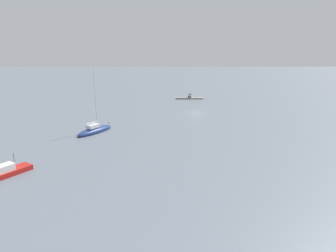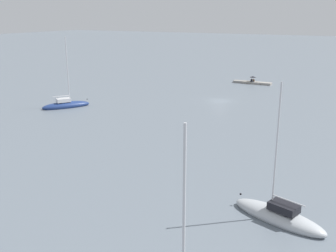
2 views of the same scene
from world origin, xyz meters
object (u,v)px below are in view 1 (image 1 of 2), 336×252
(person_seated_brown_left, at_px, (191,97))
(umbrella_open_black, at_px, (190,94))
(person_seated_dark_right, at_px, (189,97))
(sailboat_navy_outer, at_px, (95,130))
(motorboat_red_near, at_px, (1,175))

(person_seated_brown_left, bearing_deg, umbrella_open_black, -37.36)
(person_seated_dark_right, xyz_separation_m, umbrella_open_black, (-0.29, -0.11, 0.88))
(person_seated_brown_left, relative_size, person_seated_dark_right, 1.00)
(person_seated_brown_left, distance_m, umbrella_open_black, 0.95)
(sailboat_navy_outer, xyz_separation_m, motorboat_red_near, (6.65, 19.53, -0.06))
(person_seated_brown_left, xyz_separation_m, motorboat_red_near, (29.01, 58.84, -0.42))
(person_seated_dark_right, bearing_deg, motorboat_red_near, 68.32)
(person_seated_dark_right, distance_m, umbrella_open_black, 0.93)
(person_seated_brown_left, relative_size, sailboat_navy_outer, 0.06)
(person_seated_dark_right, bearing_deg, person_seated_brown_left, 170.69)
(sailboat_navy_outer, bearing_deg, umbrella_open_black, 93.45)
(umbrella_open_black, bearing_deg, person_seated_brown_left, 138.56)
(sailboat_navy_outer, distance_m, motorboat_red_near, 20.63)
(person_seated_brown_left, relative_size, umbrella_open_black, 0.49)
(person_seated_brown_left, distance_m, person_seated_dark_right, 0.58)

